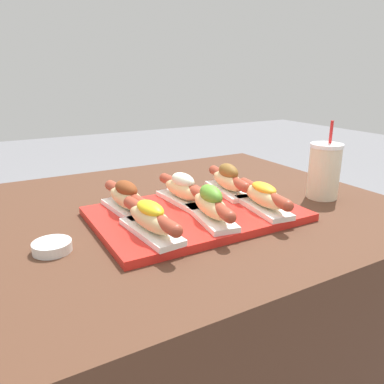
{
  "coord_description": "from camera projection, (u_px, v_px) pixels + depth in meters",
  "views": [
    {
      "loc": [
        -0.36,
        -0.81,
        1.08
      ],
      "look_at": [
        0.05,
        -0.08,
        0.81
      ],
      "focal_mm": 35.0,
      "sensor_mm": 36.0,
      "label": 1
    }
  ],
  "objects": [
    {
      "name": "hot_dog_4",
      "position": [
        183.0,
        189.0,
        0.93
      ],
      "size": [
        0.07,
        0.22,
        0.08
      ],
      "color": "white",
      "rests_on": "serving_tray"
    },
    {
      "name": "hot_dog_1",
      "position": [
        211.0,
        205.0,
        0.82
      ],
      "size": [
        0.09,
        0.21,
        0.08
      ],
      "color": "white",
      "rests_on": "serving_tray"
    },
    {
      "name": "sauce_bowl",
      "position": [
        52.0,
        246.0,
        0.72
      ],
      "size": [
        0.07,
        0.07,
        0.02
      ],
      "color": "silver",
      "rests_on": "patio_table"
    },
    {
      "name": "hot_dog_0",
      "position": [
        151.0,
        219.0,
        0.75
      ],
      "size": [
        0.08,
        0.22,
        0.07
      ],
      "color": "white",
      "rests_on": "serving_tray"
    },
    {
      "name": "hot_dog_3",
      "position": [
        127.0,
        198.0,
        0.87
      ],
      "size": [
        0.08,
        0.22,
        0.07
      ],
      "color": "white",
      "rests_on": "serving_tray"
    },
    {
      "name": "serving_tray",
      "position": [
        196.0,
        214.0,
        0.89
      ],
      "size": [
        0.47,
        0.32,
        0.02
      ],
      "color": "red",
      "rests_on": "patio_table"
    },
    {
      "name": "patio_table",
      "position": [
        163.0,
        333.0,
        1.06
      ],
      "size": [
        1.2,
        0.9,
        0.75
      ],
      "color": "#4C2D1E",
      "rests_on": "ground_plane"
    },
    {
      "name": "hot_dog_5",
      "position": [
        228.0,
        180.0,
        1.01
      ],
      "size": [
        0.08,
        0.21,
        0.08
      ],
      "color": "white",
      "rests_on": "serving_tray"
    },
    {
      "name": "hot_dog_2",
      "position": [
        263.0,
        197.0,
        0.88
      ],
      "size": [
        0.08,
        0.21,
        0.06
      ],
      "color": "white",
      "rests_on": "serving_tray"
    },
    {
      "name": "drink_cup",
      "position": [
        324.0,
        171.0,
        1.01
      ],
      "size": [
        0.09,
        0.09,
        0.21
      ],
      "color": "beige",
      "rests_on": "patio_table"
    }
  ]
}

